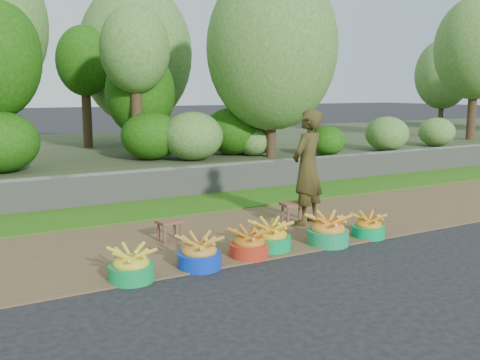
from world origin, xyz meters
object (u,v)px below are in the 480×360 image
basin_c (249,244)px  vendor_woman (307,167)px  basin_b (199,253)px  basin_a (131,266)px  basin_f (368,227)px  basin_e (328,231)px  stool_right (294,207)px  stool_left (170,224)px  basin_d (270,237)px

basin_c → vendor_woman: size_ratio=0.28×
basin_b → basin_a: bearing=-178.2°
basin_c → basin_f: 1.87m
vendor_woman → basin_e: bearing=43.3°
basin_f → stool_right: 1.16m
stool_left → vendor_woman: bearing=-3.5°
basin_c → basin_d: size_ratio=0.92×
basin_e → stool_left: basin_e is taller
basin_e → stool_right: (0.19, 1.04, 0.10)m
stool_right → basin_d: bearing=-137.8°
basin_c → basin_e: 1.17m
basin_a → basin_d: size_ratio=0.94×
basin_a → basin_c: basin_a is taller
basin_a → basin_e: size_ratio=0.89×
basin_e → stool_right: bearing=79.6°
basin_e → stool_left: bearing=147.8°
basin_a → basin_b: basin_b is taller
basin_b → stool_right: (2.05, 1.06, 0.11)m
basin_d → vendor_woman: vendor_woman is taller
basin_d → basin_f: 1.51m
basin_b → basin_e: bearing=0.7°
vendor_woman → stool_right: bearing=-45.2°
basin_b → vendor_woman: (2.23, 1.00, 0.70)m
basin_c → basin_d: bearing=15.8°
basin_b → stool_left: 1.14m
basin_c → stool_right: size_ratio=1.16×
basin_b → stool_right: basin_b is taller
basin_b → basin_f: size_ratio=1.13×
stool_left → basin_b: bearing=-94.9°
basin_f → stool_left: bearing=155.9°
basin_b → stool_left: bearing=85.1°
basin_f → stool_left: size_ratio=1.28×
basin_a → stool_left: basin_a is taller
basin_e → basin_a: bearing=-179.0°
basin_a → basin_e: basin_e is taller
basin_b → basin_d: basin_d is taller
basin_d → vendor_woman: size_ratio=0.30×
basin_b → stool_left: (0.10, 1.13, 0.07)m
basin_a → stool_right: basin_a is taller
basin_a → vendor_woman: bearing=18.6°
basin_a → stool_right: 3.05m
basin_d → basin_a: bearing=-174.0°
vendor_woman → basin_d: bearing=9.5°
stool_right → vendor_woman: size_ratio=0.24×
basin_c → stool_right: bearing=36.3°
basin_c → basin_d: 0.39m
basin_e → basin_f: 0.71m
basin_d → basin_e: bearing=-10.7°
basin_f → stool_left: 2.70m
basin_c → stool_left: bearing=119.3°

